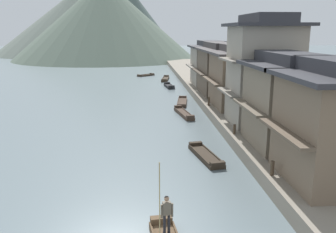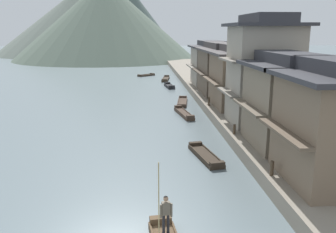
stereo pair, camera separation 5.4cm
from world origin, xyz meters
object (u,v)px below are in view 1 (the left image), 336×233
object	(u,v)px
boat_midriver_drifting	(169,86)
boat_midriver_upstream	(182,102)
boatman_person	(166,210)
house_waterfront_far	(218,69)
mooring_post_dock_mid	(234,129)
boat_moored_third	(184,114)
house_waterfront_tall	(263,71)
boat_moored_far	(206,156)
house_waterfront_second	(286,101)
house_waterfront_end	(211,63)
mooring_post_dock_far	(209,101)
boat_moored_second	(165,79)
mooring_post_dock_near	(272,168)
house_waterfront_narrow	(242,77)
boat_moored_nearest	(146,75)

from	to	relation	value
boat_midriver_drifting	boat_midriver_upstream	bearing A→B (deg)	-87.16
boatman_person	house_waterfront_far	xyz separation A→B (m)	(8.40, 30.54, 2.30)
boat_midriver_upstream	mooring_post_dock_mid	distance (m)	16.29
boat_moored_third	house_waterfront_tall	distance (m)	10.18
boat_moored_third	boat_midriver_upstream	xyz separation A→B (m)	(0.52, 6.16, -0.04)
boatman_person	house_waterfront_tall	size ratio (longest dim) A/B	0.35
boat_moored_far	mooring_post_dock_mid	world-z (taller)	mooring_post_dock_mid
house_waterfront_second	house_waterfront_tall	world-z (taller)	house_waterfront_tall
house_waterfront_end	boatman_person	bearing A→B (deg)	-103.18
boat_moored_far	boat_midriver_drifting	world-z (taller)	boat_midriver_drifting
boat_midriver_upstream	mooring_post_dock_far	world-z (taller)	mooring_post_dock_far
boat_moored_far	mooring_post_dock_far	world-z (taller)	mooring_post_dock_far
boat_moored_second	boat_midriver_drifting	world-z (taller)	boat_midriver_drifting
boat_moored_third	house_waterfront_second	xyz separation A→B (m)	(5.20, -12.70, 3.71)
boat_midriver_drifting	mooring_post_dock_near	bearing A→B (deg)	-85.74
house_waterfront_far	mooring_post_dock_near	size ratio (longest dim) A/B	10.20
boat_moored_second	house_waterfront_end	xyz separation A→B (m)	(5.68, -11.57, 3.71)
boat_midriver_drifting	boat_midriver_upstream	xyz separation A→B (m)	(0.61, -12.30, -0.05)
boat_moored_third	house_waterfront_narrow	distance (m)	6.88
boatman_person	boat_moored_far	xyz separation A→B (m)	(3.33, 9.99, -1.42)
house_waterfront_far	mooring_post_dock_mid	bearing A→B (deg)	-97.87
boatman_person	mooring_post_dock_near	xyz separation A→B (m)	(5.92, 4.68, -0.29)
boatman_person	house_waterfront_far	size ratio (longest dim) A/B	0.37
boat_moored_second	house_waterfront_second	world-z (taller)	house_waterfront_second
house_waterfront_narrow	house_waterfront_end	world-z (taller)	same
boat_midriver_drifting	boat_moored_far	bearing A→B (deg)	-89.77
boatman_person	house_waterfront_end	bearing A→B (deg)	76.82
boat_moored_second	mooring_post_dock_mid	world-z (taller)	mooring_post_dock_mid
boatman_person	boat_moored_far	size ratio (longest dim) A/B	0.66
boat_moored_third	boat_moored_far	distance (m)	12.52
house_waterfront_tall	house_waterfront_narrow	world-z (taller)	house_waterfront_tall
mooring_post_dock_near	mooring_post_dock_far	world-z (taller)	mooring_post_dock_far
house_waterfront_far	boat_moored_nearest	bearing A→B (deg)	108.93
boatman_person	house_waterfront_end	distance (m)	38.89
boat_moored_nearest	mooring_post_dock_near	bearing A→B (deg)	-83.19
boat_midriver_upstream	house_waterfront_narrow	world-z (taller)	house_waterfront_narrow
house_waterfront_narrow	mooring_post_dock_near	bearing A→B (deg)	-100.11
boat_midriver_upstream	mooring_post_dock_mid	size ratio (longest dim) A/B	7.64
boat_moored_third	house_waterfront_end	world-z (taller)	house_waterfront_end
house_waterfront_far	mooring_post_dock_mid	world-z (taller)	house_waterfront_far
boat_moored_far	house_waterfront_far	size ratio (longest dim) A/B	0.56
house_waterfront_end	mooring_post_dock_far	world-z (taller)	house_waterfront_end
mooring_post_dock_near	mooring_post_dock_far	bearing A→B (deg)	90.00
house_waterfront_narrow	mooring_post_dock_mid	bearing A→B (deg)	-107.67
boat_moored_nearest	mooring_post_dock_far	size ratio (longest dim) A/B	3.89
boat_moored_far	house_waterfront_end	size ratio (longest dim) A/B	0.65
boatman_person	mooring_post_dock_mid	world-z (taller)	boatman_person
house_waterfront_second	house_waterfront_narrow	size ratio (longest dim) A/B	0.84
boat_midriver_upstream	house_waterfront_far	xyz separation A→B (m)	(4.58, 1.87, 3.74)
house_waterfront_far	house_waterfront_end	world-z (taller)	same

